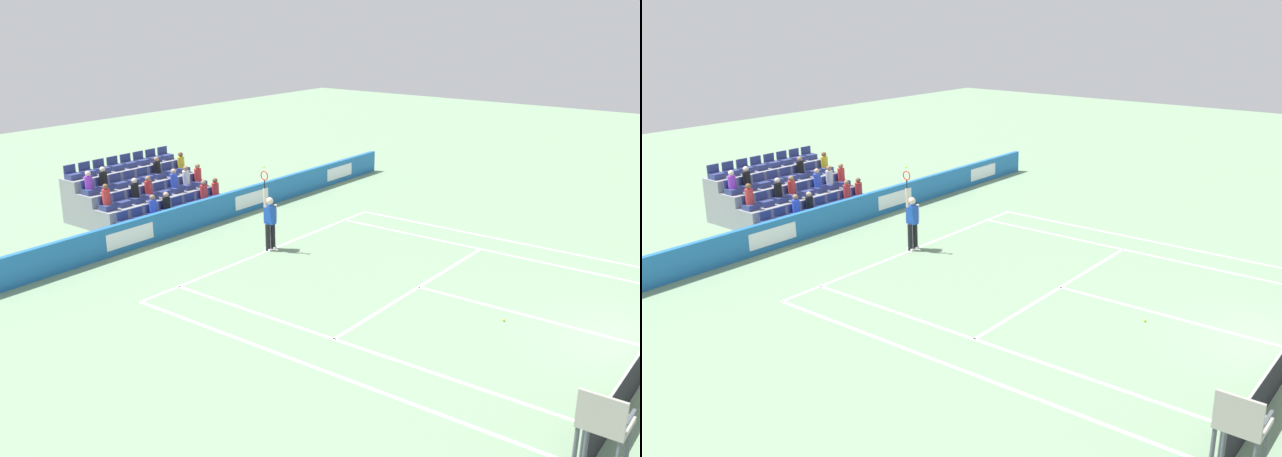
# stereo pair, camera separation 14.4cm
# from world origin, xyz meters

# --- Properties ---
(line_baseline) EXTENTS (10.97, 0.10, 0.01)m
(line_baseline) POSITION_xyz_m (0.00, -11.89, 0.00)
(line_baseline) COLOR white
(line_baseline) RESTS_ON ground
(line_service) EXTENTS (8.23, 0.10, 0.01)m
(line_service) POSITION_xyz_m (0.00, -6.40, 0.00)
(line_service) COLOR white
(line_service) RESTS_ON ground
(line_centre_service) EXTENTS (0.10, 6.40, 0.01)m
(line_centre_service) POSITION_xyz_m (0.00, -3.20, 0.00)
(line_centre_service) COLOR white
(line_centre_service) RESTS_ON ground
(line_singles_sideline_left) EXTENTS (0.10, 11.89, 0.01)m
(line_singles_sideline_left) POSITION_xyz_m (4.12, -5.95, 0.00)
(line_singles_sideline_left) COLOR white
(line_singles_sideline_left) RESTS_ON ground
(line_singles_sideline_right) EXTENTS (0.10, 11.89, 0.01)m
(line_singles_sideline_right) POSITION_xyz_m (-4.12, -5.95, 0.00)
(line_singles_sideline_right) COLOR white
(line_singles_sideline_right) RESTS_ON ground
(line_doubles_sideline_left) EXTENTS (0.10, 11.89, 0.01)m
(line_doubles_sideline_left) POSITION_xyz_m (5.49, -5.95, 0.00)
(line_doubles_sideline_left) COLOR white
(line_doubles_sideline_left) RESTS_ON ground
(line_doubles_sideline_right) EXTENTS (0.10, 11.89, 0.01)m
(line_doubles_sideline_right) POSITION_xyz_m (-5.49, -5.95, 0.00)
(line_doubles_sideline_right) COLOR white
(line_doubles_sideline_right) RESTS_ON ground
(line_centre_mark) EXTENTS (0.10, 0.20, 0.01)m
(line_centre_mark) POSITION_xyz_m (0.00, -11.79, 0.00)
(line_centre_mark) COLOR white
(line_centre_mark) RESTS_ON ground
(sponsor_barrier) EXTENTS (23.46, 0.22, 0.97)m
(sponsor_barrier) POSITION_xyz_m (0.00, -15.59, 0.49)
(sponsor_barrier) COLOR #1E66AD
(sponsor_barrier) RESTS_ON ground
(tennis_player) EXTENTS (0.53, 0.37, 2.85)m
(tennis_player) POSITION_xyz_m (0.11, -11.90, 0.99)
(tennis_player) COLOR black
(tennis_player) RESTS_ON ground
(umpire_chair) EXTENTS (0.70, 0.70, 2.34)m
(umpire_chair) POSITION_xyz_m (6.76, 0.44, 1.52)
(umpire_chair) COLOR #474C54
(umpire_chair) RESTS_ON ground
(stadium_stand) EXTENTS (4.96, 3.80, 2.18)m
(stadium_stand) POSITION_xyz_m (-0.01, -18.51, 0.69)
(stadium_stand) COLOR gray
(stadium_stand) RESTS_ON ground
(loose_tennis_ball) EXTENTS (0.07, 0.07, 0.07)m
(loose_tennis_ball) POSITION_xyz_m (0.68, -3.56, 0.03)
(loose_tennis_ball) COLOR #D1E533
(loose_tennis_ball) RESTS_ON ground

